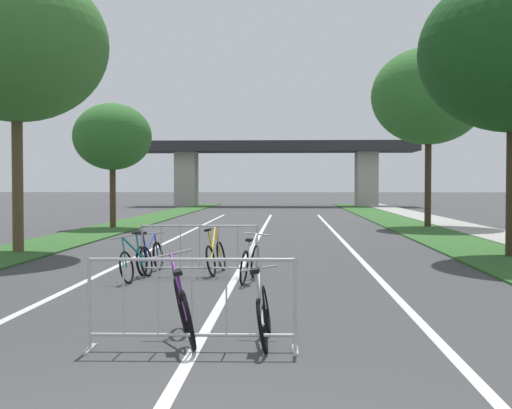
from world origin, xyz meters
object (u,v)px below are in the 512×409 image
object	(u,v)px
crowd_barrier_second	(200,251)
tree_left_cypress_far	(112,137)
bicycle_blue_1	(150,257)
tree_left_oak_mid	(16,44)
bicycle_yellow_2	(216,256)
bicycle_white_3	(250,262)
crowd_barrier_nearest	(192,305)
bicycle_silver_0	(263,313)
bicycle_purple_5	(184,309)
bicycle_teal_4	(136,262)
tree_right_maple_mid	(429,96)

from	to	relation	value
crowd_barrier_second	tree_left_cypress_far	bearing A→B (deg)	110.82
tree_left_cypress_far	bicycle_blue_1	world-z (taller)	tree_left_cypress_far
bicycle_blue_1	crowd_barrier_second	bearing A→B (deg)	-18.92
tree_left_oak_mid	bicycle_blue_1	distance (m)	7.89
bicycle_yellow_2	bicycle_white_3	xyz separation A→B (m)	(0.78, -1.07, -0.00)
crowd_barrier_nearest	bicycle_silver_0	xyz separation A→B (m)	(0.79, 0.43, -0.17)
tree_left_cypress_far	bicycle_yellow_2	size ratio (longest dim) A/B	3.18
bicycle_purple_5	bicycle_blue_1	bearing A→B (deg)	91.45
crowd_barrier_nearest	bicycle_purple_5	xyz separation A→B (m)	(-0.17, 0.47, -0.14)
tree_left_cypress_far	bicycle_purple_5	world-z (taller)	tree_left_cypress_far
tree_left_cypress_far	bicycle_blue_1	size ratio (longest dim) A/B	3.12
tree_left_oak_mid	bicycle_teal_4	xyz separation A→B (m)	(4.35, -4.95, -5.26)
bicycle_white_3	bicycle_teal_4	world-z (taller)	bicycle_teal_4
tree_left_oak_mid	bicycle_blue_1	xyz separation A→B (m)	(4.39, -3.89, -5.27)
tree_left_oak_mid	bicycle_white_3	world-z (taller)	tree_left_oak_mid
crowd_barrier_nearest	bicycle_silver_0	world-z (taller)	crowd_barrier_nearest
tree_right_maple_mid	bicycle_silver_0	distance (m)	23.06
crowd_barrier_nearest	bicycle_silver_0	bearing A→B (deg)	28.61
bicycle_silver_0	bicycle_purple_5	distance (m)	0.96
bicycle_teal_4	crowd_barrier_nearest	bearing A→B (deg)	117.29
bicycle_teal_4	bicycle_blue_1	bearing A→B (deg)	-83.97
bicycle_silver_0	bicycle_yellow_2	world-z (taller)	bicycle_yellow_2
bicycle_silver_0	bicycle_teal_4	size ratio (longest dim) A/B	0.96
bicycle_teal_4	bicycle_white_3	bearing A→B (deg)	-172.84
tree_right_maple_mid	bicycle_silver_0	bearing A→B (deg)	-106.24
tree_left_oak_mid	crowd_barrier_nearest	xyz separation A→B (m)	(6.23, -10.50, -5.10)
bicycle_white_3	bicycle_purple_5	xyz separation A→B (m)	(-0.51, -5.03, 0.02)
bicycle_silver_0	bicycle_white_3	bearing A→B (deg)	95.41
bicycle_purple_5	bicycle_teal_4	bearing A→B (deg)	94.90
tree_left_oak_mid	bicycle_blue_1	size ratio (longest dim) A/B	4.56
crowd_barrier_second	bicycle_silver_0	size ratio (longest dim) A/B	1.49
tree_left_cypress_far	bicycle_purple_5	bearing A→B (deg)	-73.18
bicycle_silver_0	bicycle_yellow_2	distance (m)	6.27
crowd_barrier_second	bicycle_silver_0	world-z (taller)	crowd_barrier_second
crowd_barrier_nearest	bicycle_yellow_2	xyz separation A→B (m)	(-0.44, 6.57, -0.15)
tree_left_cypress_far	crowd_barrier_nearest	xyz separation A→B (m)	(6.33, -20.85, -3.33)
bicycle_white_3	crowd_barrier_second	bearing A→B (deg)	158.82
tree_right_maple_mid	bicycle_blue_1	distance (m)	18.53
bicycle_teal_4	bicycle_yellow_2	bearing A→B (deg)	-136.21
tree_left_cypress_far	bicycle_teal_4	world-z (taller)	tree_left_cypress_far
bicycle_silver_0	bicycle_white_3	size ratio (longest dim) A/B	0.93
crowd_barrier_nearest	tree_left_cypress_far	bearing A→B (deg)	106.89
tree_left_oak_mid	tree_right_maple_mid	bearing A→B (deg)	40.82
crowd_barrier_nearest	bicycle_blue_1	world-z (taller)	crowd_barrier_nearest
tree_left_cypress_far	bicycle_purple_5	size ratio (longest dim) A/B	3.07
bicycle_silver_0	tree_right_maple_mid	bearing A→B (deg)	74.11
tree_left_oak_mid	crowd_barrier_nearest	distance (m)	13.23
crowd_barrier_second	bicycle_yellow_2	distance (m)	0.59
tree_right_maple_mid	bicycle_purple_5	xyz separation A→B (m)	(-7.23, -21.51, -5.24)
crowd_barrier_nearest	bicycle_blue_1	bearing A→B (deg)	105.51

